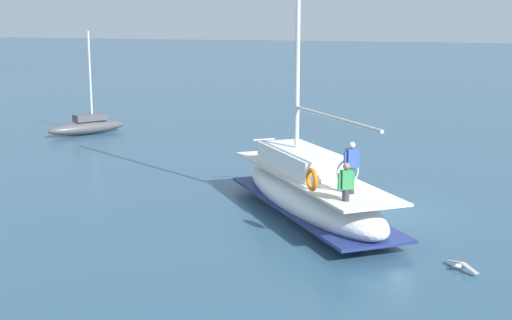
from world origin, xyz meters
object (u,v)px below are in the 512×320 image
at_px(mooring_buoy, 314,158).
at_px(moored_cutter_right, 87,126).
at_px(main_sailboat, 309,190).
at_px(seagull, 462,265).

bearing_deg(mooring_buoy, moored_cutter_right, 80.11).
xyz_separation_m(main_sailboat, mooring_buoy, (8.80, 2.73, -0.73)).
bearing_deg(mooring_buoy, main_sailboat, -162.79).
distance_m(seagull, mooring_buoy, 14.73).
xyz_separation_m(moored_cutter_right, mooring_buoy, (-2.59, -14.86, -0.33)).
bearing_deg(seagull, mooring_buoy, 33.75).
relative_size(main_sailboat, seagull, 12.71).
bearing_deg(main_sailboat, seagull, -122.26).
relative_size(moored_cutter_right, seagull, 6.20).
bearing_deg(main_sailboat, moored_cutter_right, 57.06).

